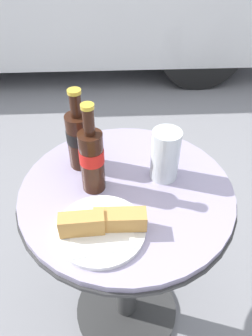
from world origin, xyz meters
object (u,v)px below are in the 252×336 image
object	(u,v)px
cola_bottle_right	(92,158)
lunch_plate_near	(101,226)
cola_bottle_left	(79,138)
bistro_table	(126,237)
drinking_glass	(165,157)

from	to	relation	value
cola_bottle_right	lunch_plate_near	size ratio (longest dim) A/B	1.18
cola_bottle_left	cola_bottle_right	size ratio (longest dim) A/B	0.94
lunch_plate_near	cola_bottle_left	bearing A→B (deg)	103.14
bistro_table	lunch_plate_near	world-z (taller)	lunch_plate_near
drinking_glass	lunch_plate_near	xyz separation A→B (m)	(-0.18, -0.19, -0.05)
cola_bottle_left	lunch_plate_near	distance (m)	0.28
lunch_plate_near	cola_bottle_right	bearing A→B (deg)	97.84
cola_bottle_left	cola_bottle_right	xyz separation A→B (m)	(0.04, -0.10, 0.01)
bistro_table	cola_bottle_left	distance (m)	0.36
cola_bottle_right	lunch_plate_near	bearing A→B (deg)	-82.16
cola_bottle_right	bistro_table	bearing A→B (deg)	-7.46
bistro_table	cola_bottle_right	distance (m)	0.34
bistro_table	lunch_plate_near	xyz separation A→B (m)	(-0.07, -0.14, 0.24)
cola_bottle_left	drinking_glass	bearing A→B (deg)	-15.30
bistro_table	lunch_plate_near	bearing A→B (deg)	-115.14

